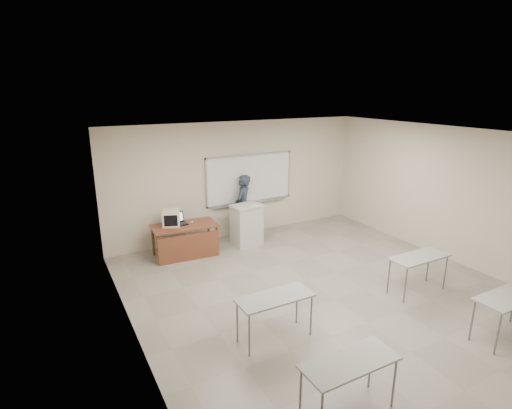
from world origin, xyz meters
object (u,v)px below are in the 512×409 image
crt_monitor (172,218)px  keyboard (254,205)px  laptop (178,222)px  podium (247,225)px  instructor_desk (186,234)px  whiteboard (250,179)px  mouse (192,222)px  presenter (243,206)px

crt_monitor → keyboard: size_ratio=1.03×
laptop → keyboard: bearing=-14.7°
podium → crt_monitor: (-1.82, 0.23, 0.41)m
crt_monitor → instructor_desk: bearing=-23.8°
instructor_desk → laptop: size_ratio=4.09×
whiteboard → keyboard: whiteboard is taller
laptop → keyboard: size_ratio=0.85×
laptop → crt_monitor: bearing=173.0°
mouse → keyboard: (1.52, -0.27, 0.28)m
laptop → keyboard: (1.82, -0.34, 0.23)m
whiteboard → presenter: (-0.27, -0.14, -0.66)m
podium → crt_monitor: 1.88m
instructor_desk → mouse: (0.20, 0.16, 0.22)m
podium → presenter: size_ratio=0.63×
whiteboard → keyboard: bearing=-110.9°
mouse → keyboard: keyboard is taller
presenter → whiteboard: bearing=164.7°
podium → crt_monitor: crt_monitor is taller
presenter → crt_monitor: bearing=-32.2°
mouse → presenter: size_ratio=0.06×
whiteboard → mouse: (-1.86, -0.62, -0.71)m
crt_monitor → mouse: (0.45, -0.08, -0.16)m
whiteboard → mouse: 2.08m
laptop → podium: bearing=-11.7°
whiteboard → presenter: size_ratio=1.50×
laptop → presenter: presenter is taller
podium → laptop: podium is taller
whiteboard → keyboard: 1.05m
keyboard → podium: bearing=128.9°
whiteboard → podium: whiteboard is taller
podium → laptop: size_ratio=2.86×
whiteboard → laptop: size_ratio=6.85×
instructor_desk → podium: (1.57, 0.01, -0.03)m
whiteboard → podium: (-0.49, -0.77, -0.96)m
whiteboard → mouse: bearing=-161.6°
podium → mouse: 1.40m
crt_monitor → mouse: crt_monitor is taller
instructor_desk → laptop: laptop is taller
whiteboard → presenter: 0.72m
instructor_desk → whiteboard: bearing=24.2°
podium → keyboard: size_ratio=2.43×
podium → presenter: (0.22, 0.62, 0.31)m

